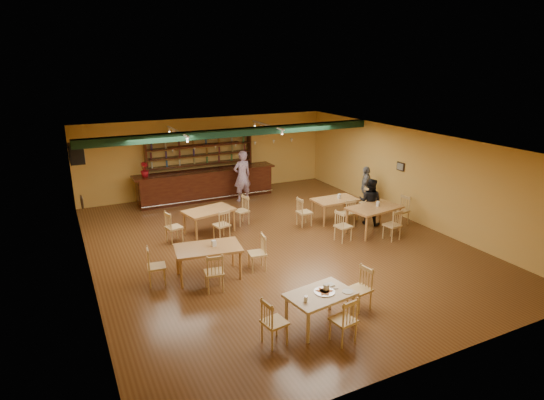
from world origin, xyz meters
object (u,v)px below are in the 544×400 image
dining_table_d (374,219)px  patron_right_a (370,202)px  dining_table_b (335,209)px  dining_table_c (209,262)px  near_table (320,309)px  patron_bar (242,176)px  bar_counter (206,185)px  dining_table_a (209,221)px

dining_table_d → patron_right_a: patron_right_a is taller
dining_table_b → dining_table_d: bearing=-72.8°
dining_table_c → near_table: dining_table_c is taller
dining_table_d → patron_bar: size_ratio=0.85×
dining_table_c → patron_right_a: patron_right_a is taller
dining_table_b → patron_right_a: patron_right_a is taller
bar_counter → patron_right_a: size_ratio=3.57×
bar_counter → patron_bar: (1.15, -0.83, 0.40)m
dining_table_d → bar_counter: bearing=114.2°
bar_counter → patron_bar: 1.47m
dining_table_a → patron_bar: (2.19, 2.61, 0.59)m
dining_table_a → dining_table_c: (-0.97, -2.83, 0.02)m
bar_counter → near_table: size_ratio=4.11×
dining_table_a → near_table: bearing=-98.9°
dining_table_b → patron_bar: 3.91m
dining_table_b → patron_bar: size_ratio=0.76×
bar_counter → dining_table_d: bar_counter is taller
dining_table_a → patron_right_a: 5.17m
patron_bar → dining_table_b: bearing=114.0°
near_table → patron_bar: patron_bar is taller
dining_table_a → dining_table_d: size_ratio=0.91×
dining_table_c → near_table: 3.29m
dining_table_c → patron_right_a: bearing=20.6°
bar_counter → dining_table_b: bearing=-53.6°
dining_table_c → dining_table_d: 5.59m
dining_table_b → dining_table_c: 5.50m
bar_counter → near_table: (-0.69, -9.27, -0.21)m
bar_counter → patron_bar: size_ratio=2.82×
bar_counter → near_table: bearing=-94.3°
dining_table_c → dining_table_d: dining_table_d is taller
dining_table_a → dining_table_b: dining_table_a is taller
patron_bar → dining_table_d: bearing=110.5°
dining_table_c → patron_right_a: 6.04m
dining_table_b → dining_table_c: dining_table_c is taller
dining_table_b → patron_right_a: (0.80, -0.80, 0.39)m
near_table → patron_bar: bearing=69.4°
dining_table_d → patron_bar: patron_bar is taller
patron_bar → patron_right_a: size_ratio=1.27×
dining_table_c → dining_table_a: bearing=79.3°
dining_table_d → patron_bar: (-2.39, 4.79, 0.55)m
dining_table_d → patron_right_a: (0.34, 0.64, 0.35)m
patron_bar → dining_table_c: bearing=53.8°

